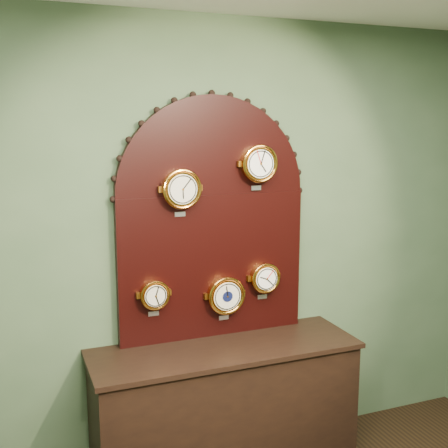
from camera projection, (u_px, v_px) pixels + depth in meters
name	position (u px, v px, depth m)	size (l,w,h in m)	color
wall_back	(210.00, 246.00, 3.56)	(4.00, 4.00, 0.00)	#435B3E
shop_counter	(225.00, 412.00, 3.49)	(1.60, 0.50, 0.80)	black
display_board	(212.00, 211.00, 3.47)	(1.26, 0.06, 1.53)	black
roman_clock	(181.00, 189.00, 3.30)	(0.24, 0.08, 0.29)	orange
arabic_clock	(259.00, 164.00, 3.46)	(0.24, 0.08, 0.29)	orange
hygrometer	(154.00, 295.00, 3.35)	(0.18, 0.08, 0.23)	orange
barometer	(226.00, 295.00, 3.53)	(0.24, 0.08, 0.29)	orange
tide_clock	(265.00, 278.00, 3.61)	(0.20, 0.08, 0.25)	orange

